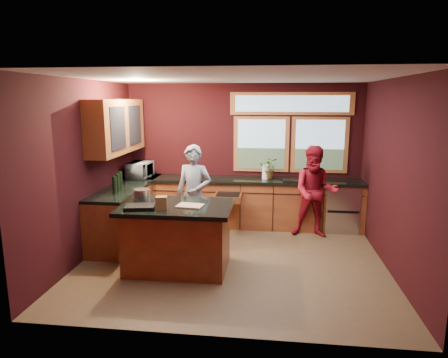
% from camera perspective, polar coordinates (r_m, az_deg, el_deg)
% --- Properties ---
extents(floor, '(4.50, 4.50, 0.00)m').
position_cam_1_polar(floor, '(6.20, 1.23, -11.49)').
color(floor, brown).
rests_on(floor, ground).
extents(room_shell, '(4.52, 4.02, 2.71)m').
position_cam_1_polar(room_shell, '(6.15, -3.97, 5.66)').
color(room_shell, black).
rests_on(room_shell, ground).
extents(back_counter, '(4.50, 0.64, 0.93)m').
position_cam_1_polar(back_counter, '(7.64, 3.99, -3.38)').
color(back_counter, maroon).
rests_on(back_counter, floor).
extents(left_counter, '(0.64, 2.30, 0.93)m').
position_cam_1_polar(left_counter, '(7.26, -13.61, -4.45)').
color(left_counter, maroon).
rests_on(left_counter, floor).
extents(island, '(1.55, 1.05, 0.95)m').
position_cam_1_polar(island, '(5.79, -6.65, -8.18)').
color(island, maroon).
rests_on(island, floor).
extents(person_grey, '(0.67, 0.50, 1.67)m').
position_cam_1_polar(person_grey, '(6.66, -4.32, -2.29)').
color(person_grey, slate).
rests_on(person_grey, floor).
extents(person_red, '(0.84, 0.68, 1.62)m').
position_cam_1_polar(person_red, '(7.16, 12.88, -1.81)').
color(person_red, maroon).
rests_on(person_red, floor).
extents(microwave, '(0.40, 0.57, 0.31)m').
position_cam_1_polar(microwave, '(7.72, -11.92, 1.26)').
color(microwave, '#999999').
rests_on(microwave, left_counter).
extents(potted_plant, '(0.36, 0.31, 0.40)m').
position_cam_1_polar(potted_plant, '(7.54, 6.43, 1.57)').
color(potted_plant, '#999999').
rests_on(potted_plant, back_counter).
extents(paper_towel, '(0.12, 0.12, 0.28)m').
position_cam_1_polar(paper_towel, '(7.50, 5.92, 1.06)').
color(paper_towel, white).
rests_on(paper_towel, back_counter).
extents(cutting_board, '(0.38, 0.29, 0.02)m').
position_cam_1_polar(cutting_board, '(5.56, -4.87, -3.82)').
color(cutting_board, tan).
rests_on(cutting_board, island).
extents(stock_pot, '(0.24, 0.24, 0.18)m').
position_cam_1_polar(stock_pot, '(5.92, -11.63, -2.28)').
color(stock_pot, silver).
rests_on(stock_pot, island).
extents(paper_bag, '(0.17, 0.15, 0.18)m').
position_cam_1_polar(paper_bag, '(5.43, -8.94, -3.41)').
color(paper_bag, brown).
rests_on(paper_bag, island).
extents(black_tray, '(0.45, 0.35, 0.05)m').
position_cam_1_polar(black_tray, '(5.53, -11.91, -3.93)').
color(black_tray, black).
rests_on(black_tray, island).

